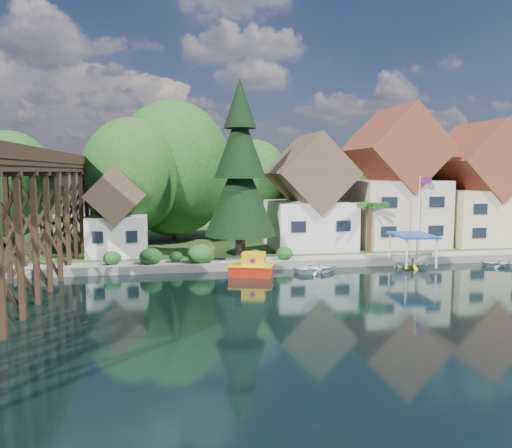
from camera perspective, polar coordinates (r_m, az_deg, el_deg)
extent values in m
plane|color=black|center=(32.60, 1.87, -7.98)|extent=(140.00, 140.00, 0.00)
cube|color=#27491D|center=(65.72, -4.21, -0.68)|extent=(140.00, 52.00, 0.50)
cube|color=slate|center=(41.05, 5.06, -4.64)|extent=(60.00, 0.40, 0.62)
cube|color=gray|center=(42.79, 7.20, -3.93)|extent=(50.00, 2.60, 0.06)
cube|color=black|center=(32.61, -26.82, -1.47)|extent=(4.00, 0.36, 8.00)
cube|color=black|center=(35.66, -25.34, -0.81)|extent=(4.00, 0.36, 8.00)
cube|color=black|center=(38.74, -24.09, -0.26)|extent=(4.00, 0.36, 8.00)
cube|color=black|center=(41.83, -23.03, 0.21)|extent=(4.00, 0.36, 8.00)
cube|color=black|center=(44.94, -22.12, 0.61)|extent=(4.00, 0.36, 8.00)
cube|color=black|center=(48.06, -21.32, 0.97)|extent=(4.00, 0.36, 8.00)
cube|color=black|center=(51.19, -20.62, 1.28)|extent=(4.00, 0.36, 8.00)
cube|color=black|center=(54.33, -20.01, 1.55)|extent=(4.00, 0.36, 8.00)
cube|color=black|center=(57.48, -19.46, 1.79)|extent=(4.00, 0.36, 8.00)
cube|color=black|center=(38.63, -27.03, 5.61)|extent=(0.35, 44.00, 0.35)
cube|color=black|center=(37.76, -21.92, 5.84)|extent=(0.35, 44.00, 0.35)
cube|color=black|center=(38.16, -24.52, 6.18)|extent=(4.00, 44.00, 0.30)
cube|color=black|center=(37.72, -21.59, 7.14)|extent=(0.12, 44.00, 0.80)
cube|color=silver|center=(49.13, 6.05, -0.02)|extent=(7.50, 8.00, 4.50)
cube|color=#51372B|center=(48.86, 6.12, 5.76)|extent=(7.64, 8.64, 7.64)
cube|color=black|center=(44.67, 4.89, -0.32)|extent=(1.35, 0.08, 1.00)
cube|color=black|center=(45.93, 9.96, -0.21)|extent=(1.35, 0.08, 1.00)
cube|color=beige|center=(52.68, 15.37, 1.30)|extent=(8.50, 8.50, 6.50)
cube|color=brown|center=(52.57, 15.56, 8.17)|extent=(8.65, 9.18, 8.65)
cube|color=black|center=(47.78, 14.99, 1.24)|extent=(1.53, 0.08, 1.00)
cube|color=black|center=(49.97, 19.95, 1.28)|extent=(1.53, 0.08, 1.00)
cube|color=beige|center=(56.73, 23.82, 0.81)|extent=(8.00, 8.00, 5.50)
cube|color=brown|center=(56.55, 24.06, 6.50)|extent=(8.15, 8.64, 8.15)
cube|color=black|center=(52.13, 24.24, 0.69)|extent=(1.44, 0.08, 1.00)
cube|color=silver|center=(46.02, -15.49, -1.24)|extent=(5.00, 5.00, 3.50)
cube|color=#51372B|center=(45.72, -15.62, 3.18)|extent=(5.09, 5.40, 5.09)
cube|color=black|center=(43.66, -17.65, -1.45)|extent=(0.90, 0.08, 1.00)
cube|color=black|center=(43.37, -13.98, -1.39)|extent=(0.90, 0.08, 1.00)
cylinder|color=#382314|center=(50.34, -13.89, -0.02)|extent=(0.50, 0.50, 4.50)
ellipsoid|color=#1A4518|center=(50.08, -14.03, 5.40)|extent=(4.40, 4.40, 5.06)
cylinder|color=#382314|center=(54.18, -9.39, 0.73)|extent=(0.50, 0.50, 4.95)
ellipsoid|color=#1A4518|center=(53.96, -9.48, 6.27)|extent=(5.00, 5.00, 5.75)
cylinder|color=#382314|center=(56.03, -0.15, 0.52)|extent=(0.50, 0.50, 4.05)
ellipsoid|color=#1A4518|center=(55.78, -0.15, 4.90)|extent=(4.00, 4.00, 4.60)
cylinder|color=#382314|center=(60.39, 14.02, 0.95)|extent=(0.50, 0.50, 4.50)
ellipsoid|color=#1A4518|center=(60.17, 14.14, 5.46)|extent=(4.60, 4.60, 5.29)
cylinder|color=#382314|center=(60.70, 22.47, 0.27)|extent=(0.50, 0.50, 3.60)
ellipsoid|color=#1A4518|center=(60.47, 22.62, 3.86)|extent=(3.80, 3.80, 4.37)
cylinder|color=#382314|center=(48.19, -26.16, -0.99)|extent=(0.50, 0.50, 4.05)
ellipsoid|color=#1A4518|center=(47.91, -26.39, 4.09)|extent=(4.00, 4.00, 4.60)
ellipsoid|color=#184319|center=(40.72, -11.95, -3.47)|extent=(1.98, 1.98, 1.53)
ellipsoid|color=#184319|center=(41.02, -9.14, -3.59)|extent=(1.54, 1.54, 1.19)
ellipsoid|color=#184319|center=(40.56, -6.30, -3.29)|extent=(2.20, 2.20, 1.70)
ellipsoid|color=#184319|center=(41.15, -16.13, -3.60)|extent=(1.76, 1.76, 1.36)
ellipsoid|color=#184319|center=(41.71, -0.16, -3.35)|extent=(1.54, 1.54, 1.19)
ellipsoid|color=#184319|center=(41.90, 3.29, -3.20)|extent=(1.76, 1.76, 1.36)
cylinder|color=#382314|center=(43.50, -1.80, -1.88)|extent=(0.85, 0.85, 2.82)
cone|color=black|center=(43.12, -1.82, 3.70)|extent=(6.21, 6.21, 7.52)
cone|color=black|center=(43.16, -1.84, 9.32)|extent=(4.51, 4.51, 6.11)
cone|color=black|center=(43.47, -1.85, 13.65)|extent=(2.82, 2.82, 4.23)
cylinder|color=#382314|center=(46.77, 12.81, -0.63)|extent=(0.42, 0.42, 4.19)
ellipsoid|color=#184717|center=(46.57, 12.88, 2.16)|extent=(3.88, 3.88, 0.95)
cylinder|color=white|center=(48.68, 18.10, 1.13)|extent=(0.10, 0.10, 6.99)
cube|color=#A20B1A|center=(48.60, 18.87, 4.75)|extent=(0.95, 0.40, 0.60)
cube|color=#AC1D0B|center=(37.95, -0.60, -5.40)|extent=(3.56, 2.58, 0.85)
cube|color=yellow|center=(37.86, -0.60, -4.72)|extent=(3.69, 2.71, 0.11)
cube|color=yellow|center=(37.75, -0.28, -4.06)|extent=(2.01, 1.73, 1.07)
cylinder|color=black|center=(37.81, -2.04, -2.98)|extent=(0.47, 0.47, 0.75)
cylinder|color=#930B52|center=(37.10, -0.41, -4.24)|extent=(0.39, 0.20, 0.38)
cylinder|color=#930B52|center=(38.40, -0.14, -3.89)|extent=(0.39, 0.20, 0.38)
cylinder|color=#930B52|center=(37.65, 1.01, -4.09)|extent=(0.20, 0.39, 0.38)
imported|color=white|center=(39.83, 7.05, -4.86)|extent=(4.59, 3.89, 0.81)
imported|color=silver|center=(43.13, 17.39, -3.89)|extent=(3.59, 1.63, 1.34)
cube|color=#173B99|center=(42.84, 17.48, -1.22)|extent=(3.35, 4.57, 0.16)
cylinder|color=white|center=(41.77, 19.94, -3.17)|extent=(0.16, 0.16, 2.42)
cylinder|color=white|center=(45.18, 17.96, -2.43)|extent=(0.16, 0.16, 2.42)
cylinder|color=white|center=(40.82, 16.83, -3.27)|extent=(0.16, 0.16, 2.42)
cylinder|color=white|center=(44.31, 15.06, -2.50)|extent=(0.16, 0.16, 2.42)
imported|color=yellow|center=(43.13, 17.16, -3.80)|extent=(3.09, 2.77, 1.46)
imported|color=silver|center=(46.63, 26.55, -3.91)|extent=(4.04, 3.38, 0.72)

